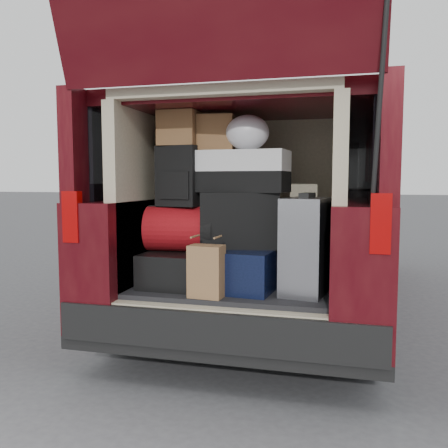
{
  "coord_description": "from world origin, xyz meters",
  "views": [
    {
      "loc": [
        0.7,
        -2.78,
        1.23
      ],
      "look_at": [
        -0.08,
        0.2,
        0.95
      ],
      "focal_mm": 38.0,
      "sensor_mm": 36.0,
      "label": 1
    }
  ],
  "objects_px": {
    "black_hardshell": "(180,267)",
    "twotone_duffel": "(241,171)",
    "red_duffel": "(182,229)",
    "silver_roller": "(306,246)",
    "kraft_bag": "(206,271)",
    "black_soft_case": "(241,220)",
    "backpack": "(179,176)",
    "navy_hardshell": "(241,267)"
  },
  "relations": [
    {
      "from": "kraft_bag",
      "to": "black_soft_case",
      "type": "height_order",
      "value": "black_soft_case"
    },
    {
      "from": "backpack",
      "to": "twotone_duffel",
      "type": "height_order",
      "value": "backpack"
    },
    {
      "from": "silver_roller",
      "to": "kraft_bag",
      "type": "relative_size",
      "value": 1.88
    },
    {
      "from": "navy_hardshell",
      "to": "black_soft_case",
      "type": "relative_size",
      "value": 1.2
    },
    {
      "from": "black_soft_case",
      "to": "red_duffel",
      "type": "bearing_deg",
      "value": 175.37
    },
    {
      "from": "silver_roller",
      "to": "kraft_bag",
      "type": "xyz_separation_m",
      "value": [
        -0.55,
        -0.25,
        -0.14
      ]
    },
    {
      "from": "kraft_bag",
      "to": "twotone_duffel",
      "type": "distance_m",
      "value": 0.71
    },
    {
      "from": "silver_roller",
      "to": "navy_hardshell",
      "type": "bearing_deg",
      "value": 179.2
    },
    {
      "from": "navy_hardshell",
      "to": "silver_roller",
      "type": "height_order",
      "value": "silver_roller"
    },
    {
      "from": "navy_hardshell",
      "to": "silver_roller",
      "type": "relative_size",
      "value": 1.01
    },
    {
      "from": "kraft_bag",
      "to": "twotone_duffel",
      "type": "relative_size",
      "value": 0.52
    },
    {
      "from": "backpack",
      "to": "black_soft_case",
      "type": "bearing_deg",
      "value": 12.59
    },
    {
      "from": "black_hardshell",
      "to": "backpack",
      "type": "bearing_deg",
      "value": 114.88
    },
    {
      "from": "red_duffel",
      "to": "black_soft_case",
      "type": "xyz_separation_m",
      "value": [
        0.38,
        0.04,
        0.06
      ]
    },
    {
      "from": "red_duffel",
      "to": "twotone_duffel",
      "type": "xyz_separation_m",
      "value": [
        0.38,
        0.07,
        0.37
      ]
    },
    {
      "from": "twotone_duffel",
      "to": "red_duffel",
      "type": "bearing_deg",
      "value": -164.6
    },
    {
      "from": "navy_hardshell",
      "to": "backpack",
      "type": "bearing_deg",
      "value": -172.45
    },
    {
      "from": "black_hardshell",
      "to": "twotone_duffel",
      "type": "relative_size",
      "value": 0.93
    },
    {
      "from": "black_soft_case",
      "to": "twotone_duffel",
      "type": "xyz_separation_m",
      "value": [
        -0.0,
        0.04,
        0.31
      ]
    },
    {
      "from": "navy_hardshell",
      "to": "kraft_bag",
      "type": "xyz_separation_m",
      "value": [
        -0.13,
        -0.33,
        0.03
      ]
    },
    {
      "from": "navy_hardshell",
      "to": "silver_roller",
      "type": "distance_m",
      "value": 0.46
    },
    {
      "from": "kraft_bag",
      "to": "backpack",
      "type": "height_order",
      "value": "backpack"
    },
    {
      "from": "kraft_bag",
      "to": "red_duffel",
      "type": "relative_size",
      "value": 0.68
    },
    {
      "from": "navy_hardshell",
      "to": "black_soft_case",
      "type": "bearing_deg",
      "value": 113.18
    },
    {
      "from": "red_duffel",
      "to": "navy_hardshell",
      "type": "bearing_deg",
      "value": -2.09
    },
    {
      "from": "backpack",
      "to": "twotone_duffel",
      "type": "xyz_separation_m",
      "value": [
        0.4,
        0.07,
        0.03
      ]
    },
    {
      "from": "kraft_bag",
      "to": "twotone_duffel",
      "type": "height_order",
      "value": "twotone_duffel"
    },
    {
      "from": "red_duffel",
      "to": "black_soft_case",
      "type": "relative_size",
      "value": 0.93
    },
    {
      "from": "black_soft_case",
      "to": "backpack",
      "type": "distance_m",
      "value": 0.49
    },
    {
      "from": "black_hardshell",
      "to": "twotone_duffel",
      "type": "distance_m",
      "value": 0.75
    },
    {
      "from": "kraft_bag",
      "to": "backpack",
      "type": "xyz_separation_m",
      "value": [
        -0.28,
        0.31,
        0.56
      ]
    },
    {
      "from": "navy_hardshell",
      "to": "twotone_duffel",
      "type": "relative_size",
      "value": 0.99
    },
    {
      "from": "twotone_duffel",
      "to": "backpack",
      "type": "bearing_deg",
      "value": -165.78
    },
    {
      "from": "red_duffel",
      "to": "twotone_duffel",
      "type": "height_order",
      "value": "twotone_duffel"
    },
    {
      "from": "black_hardshell",
      "to": "twotone_duffel",
      "type": "height_order",
      "value": "twotone_duffel"
    },
    {
      "from": "silver_roller",
      "to": "backpack",
      "type": "height_order",
      "value": "backpack"
    },
    {
      "from": "black_hardshell",
      "to": "silver_roller",
      "type": "xyz_separation_m",
      "value": [
        0.83,
        -0.05,
        0.18
      ]
    },
    {
      "from": "kraft_bag",
      "to": "backpack",
      "type": "distance_m",
      "value": 0.7
    },
    {
      "from": "silver_roller",
      "to": "red_duffel",
      "type": "distance_m",
      "value": 0.82
    },
    {
      "from": "black_hardshell",
      "to": "red_duffel",
      "type": "height_order",
      "value": "red_duffel"
    },
    {
      "from": "black_hardshell",
      "to": "kraft_bag",
      "type": "relative_size",
      "value": 1.78
    },
    {
      "from": "silver_roller",
      "to": "red_duffel",
      "type": "height_order",
      "value": "silver_roller"
    }
  ]
}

